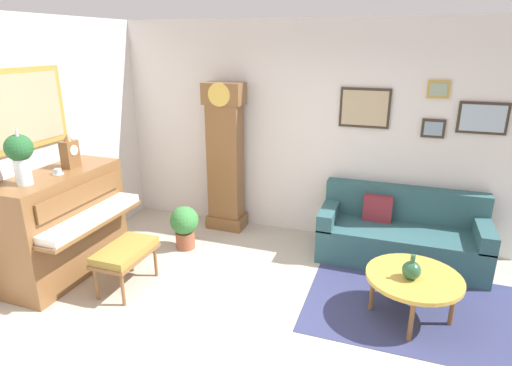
# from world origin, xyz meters

# --- Properties ---
(ground_plane) EXTENTS (6.40, 6.00, 0.10)m
(ground_plane) POSITION_xyz_m (0.00, 0.00, -0.05)
(ground_plane) COLOR #B2A899
(wall_back) EXTENTS (5.30, 0.13, 2.80)m
(wall_back) POSITION_xyz_m (0.02, 2.40, 1.40)
(wall_back) COLOR silver
(wall_back) RESTS_ON ground_plane
(area_rug) EXTENTS (2.10, 1.50, 0.01)m
(area_rug) POSITION_xyz_m (1.50, 0.93, 0.00)
(area_rug) COLOR navy
(area_rug) RESTS_ON ground_plane
(piano) EXTENTS (0.87, 1.44, 1.19)m
(piano) POSITION_xyz_m (-2.23, 0.38, 0.60)
(piano) COLOR brown
(piano) RESTS_ON ground_plane
(piano_bench) EXTENTS (0.42, 0.70, 0.48)m
(piano_bench) POSITION_xyz_m (-1.41, 0.32, 0.41)
(piano_bench) COLOR brown
(piano_bench) RESTS_ON ground_plane
(grandfather_clock) EXTENTS (0.52, 0.34, 2.03)m
(grandfather_clock) POSITION_xyz_m (-1.02, 2.13, 0.96)
(grandfather_clock) COLOR brown
(grandfather_clock) RESTS_ON ground_plane
(couch) EXTENTS (1.90, 0.80, 0.84)m
(couch) POSITION_xyz_m (1.32, 1.96, 0.31)
(couch) COLOR #2D565B
(couch) RESTS_ON ground_plane
(coffee_table) EXTENTS (0.88, 0.88, 0.45)m
(coffee_table) POSITION_xyz_m (1.45, 0.77, 0.42)
(coffee_table) COLOR gold
(coffee_table) RESTS_ON ground_plane
(mantel_clock) EXTENTS (0.13, 0.18, 0.38)m
(mantel_clock) POSITION_xyz_m (-2.23, 0.62, 1.36)
(mantel_clock) COLOR brown
(mantel_clock) RESTS_ON piano
(flower_vase) EXTENTS (0.26, 0.26, 0.58)m
(flower_vase) POSITION_xyz_m (-2.23, -0.02, 1.50)
(flower_vase) COLOR silver
(flower_vase) RESTS_ON piano
(teacup) EXTENTS (0.12, 0.12, 0.06)m
(teacup) POSITION_xyz_m (-2.17, 0.36, 1.21)
(teacup) COLOR #ADC6D6
(teacup) RESTS_ON piano
(green_jug) EXTENTS (0.17, 0.17, 0.24)m
(green_jug) POSITION_xyz_m (1.42, 0.71, 0.54)
(green_jug) COLOR #234C33
(green_jug) RESTS_ON coffee_table
(potted_plant) EXTENTS (0.36, 0.36, 0.56)m
(potted_plant) POSITION_xyz_m (-1.27, 1.35, 0.32)
(potted_plant) COLOR #935138
(potted_plant) RESTS_ON ground_plane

